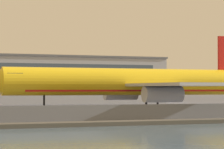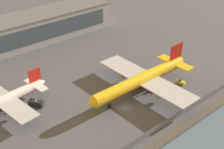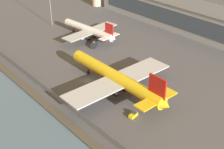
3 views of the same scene
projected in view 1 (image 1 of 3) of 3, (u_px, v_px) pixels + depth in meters
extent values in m
plane|color=#4C4C51|center=(74.00, 117.00, 82.50)|extent=(500.00, 500.00, 0.00)
cube|color=#474238|center=(121.00, 123.00, 63.26)|extent=(320.00, 3.00, 0.50)
cube|color=slate|center=(108.00, 114.00, 67.51)|extent=(280.00, 0.08, 2.31)
cylinder|color=slate|center=(108.00, 114.00, 67.51)|extent=(0.10, 0.10, 2.31)
cylinder|color=yellow|center=(135.00, 82.00, 90.00)|extent=(44.91, 4.59, 4.52)
cube|color=#232D3D|center=(13.00, 78.00, 82.89)|extent=(2.49, 3.85, 1.36)
cube|color=red|center=(135.00, 89.00, 89.97)|extent=(38.17, 3.68, 0.81)
cube|color=#B7BABF|center=(176.00, 85.00, 80.65)|extent=(9.91, 21.57, 0.45)
cube|color=#B7BABF|center=(124.00, 86.00, 100.87)|extent=(9.91, 21.57, 0.45)
cylinder|color=#B7BABF|center=(163.00, 94.00, 81.77)|extent=(6.29, 2.50, 2.49)
cylinder|color=#B7BABF|center=(121.00, 93.00, 98.75)|extent=(6.29, 2.50, 2.49)
cube|color=yellow|center=(223.00, 81.00, 100.54)|extent=(4.50, 7.91, 0.36)
cylinder|color=black|center=(44.00, 104.00, 84.49)|extent=(0.32, 0.32, 2.64)
cylinder|color=black|center=(44.00, 112.00, 84.45)|extent=(1.27, 0.50, 1.27)
cylinder|color=black|center=(158.00, 103.00, 88.77)|extent=(0.36, 0.36, 2.64)
cylinder|color=black|center=(158.00, 111.00, 88.73)|extent=(1.46, 1.02, 1.46)
cylinder|color=black|center=(146.00, 102.00, 93.22)|extent=(0.36, 0.36, 2.64)
cylinder|color=black|center=(146.00, 110.00, 93.18)|extent=(1.46, 1.02, 1.46)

